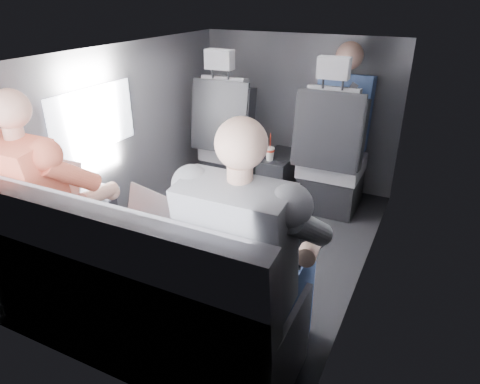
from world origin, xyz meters
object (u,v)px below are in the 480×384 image
at_px(center_console, 279,177).
at_px(laptop_white, 72,187).
at_px(soda_cup, 270,153).
at_px(laptop_black, 282,239).
at_px(passenger_front_right, 343,114).
at_px(passenger_rear_left, 50,203).
at_px(rear_bench, 137,296).
at_px(front_seat_left, 231,149).
at_px(passenger_rear_right, 252,257).
at_px(laptop_silver, 162,219).
at_px(front_seat_right, 330,165).

height_order(center_console, laptop_white, laptop_white).
height_order(soda_cup, laptop_black, laptop_black).
relative_size(center_console, passenger_front_right, 0.53).
bearing_deg(passenger_rear_left, rear_bench, -8.77).
height_order(front_seat_left, passenger_rear_right, passenger_rear_right).
relative_size(center_console, passenger_rear_left, 0.38).
height_order(laptop_silver, laptop_black, laptop_silver).
relative_size(front_seat_left, passenger_front_right, 1.41).
bearing_deg(laptop_black, soda_cup, 114.25).
bearing_deg(rear_bench, laptop_black, 27.07).
height_order(front_seat_left, rear_bench, front_seat_left).
distance_m(front_seat_right, center_console, 0.49).
bearing_deg(front_seat_right, laptop_silver, -104.65).
bearing_deg(soda_cup, front_seat_left, 166.05).
xyz_separation_m(front_seat_left, rear_bench, (0.45, -1.90, -0.09)).
distance_m(center_console, laptop_black, 1.79).
xyz_separation_m(front_seat_left, front_seat_right, (0.90, 0.00, 0.00)).
distance_m(laptop_white, laptop_black, 1.30).
xyz_separation_m(front_seat_right, passenger_front_right, (0.01, 0.26, 0.36)).
height_order(laptop_white, laptop_silver, laptop_white).
bearing_deg(passenger_rear_left, front_seat_right, 59.56).
bearing_deg(front_seat_right, passenger_front_right, 88.87).
relative_size(laptop_black, passenger_rear_right, 0.27).
distance_m(soda_cup, passenger_rear_left, 1.81).
xyz_separation_m(front_seat_left, passenger_front_right, (0.91, 0.26, 0.36)).
bearing_deg(laptop_black, laptop_white, -179.36).
relative_size(front_seat_left, front_seat_right, 1.00).
bearing_deg(rear_bench, center_console, 90.00).
bearing_deg(front_seat_left, passenger_rear_left, -95.12).
bearing_deg(laptop_white, passenger_rear_right, -9.69).
bearing_deg(rear_bench, passenger_rear_right, 9.30).
xyz_separation_m(center_console, soda_cup, (-0.04, -0.14, 0.26)).
relative_size(soda_cup, laptop_white, 0.63).
bearing_deg(soda_cup, passenger_front_right, 36.30).
xyz_separation_m(laptop_black, passenger_rear_left, (-1.24, -0.23, 0.02)).
height_order(soda_cup, passenger_rear_left, passenger_rear_left).
bearing_deg(front_seat_right, front_seat_left, 180.00).
xyz_separation_m(rear_bench, passenger_rear_left, (-0.61, 0.09, 0.34)).
xyz_separation_m(laptop_silver, passenger_rear_right, (0.56, -0.14, 0.02)).
bearing_deg(laptop_silver, passenger_front_right, 77.10).
bearing_deg(passenger_front_right, passenger_rear_right, -86.67).
height_order(rear_bench, passenger_rear_left, passenger_rear_left).
bearing_deg(passenger_rear_left, laptop_silver, 12.84).
height_order(front_seat_right, rear_bench, front_seat_right).
relative_size(passenger_rear_left, passenger_front_right, 1.42).
relative_size(rear_bench, passenger_front_right, 1.78).
height_order(front_seat_left, front_seat_right, same).
bearing_deg(laptop_silver, passenger_rear_left, -167.16).
xyz_separation_m(rear_bench, laptop_black, (0.63, 0.32, 0.32)).
xyz_separation_m(passenger_rear_left, passenger_front_right, (1.07, 2.07, 0.11)).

